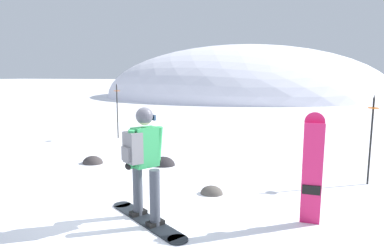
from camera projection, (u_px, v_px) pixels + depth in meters
The scene contains 9 objects.
ground_plane at pixel (127, 211), 5.45m from camera, with size 300.00×300.00×0.00m, color white.
ridge_peak_main at pixel (243, 96), 35.82m from camera, with size 28.53×25.67×10.42m.
snowboarder_main at pixel (143, 162), 4.93m from camera, with size 1.60×1.12×1.71m.
spare_snowboard at pixel (312, 169), 4.83m from camera, with size 0.28×0.19×1.65m.
piste_marker_near at pixel (117, 107), 11.60m from camera, with size 0.20×0.20×1.89m.
piste_marker_far at pixel (371, 134), 6.66m from camera, with size 0.20×0.20×1.79m.
rock_dark at pixel (163, 165), 8.25m from camera, with size 0.58×0.49×0.41m.
rock_mid at pixel (93, 163), 8.41m from camera, with size 0.52×0.44×0.36m.
rock_small at pixel (212, 194), 6.26m from camera, with size 0.42×0.36×0.29m.
Camera 1 is at (2.63, -4.59, 2.17)m, focal length 31.75 mm.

